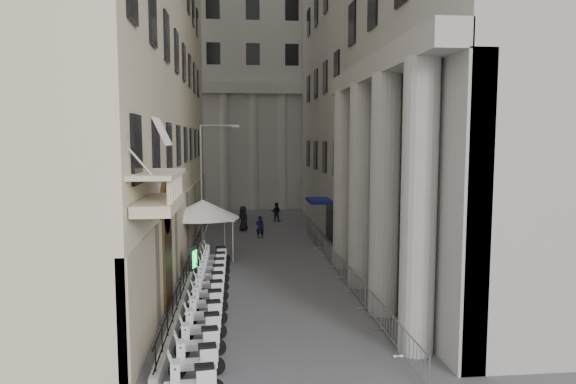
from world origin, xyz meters
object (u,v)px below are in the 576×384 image
(security_tent, at_px, (208,210))
(pedestrian_b, at_px, (276,212))
(pedestrian_a, at_px, (260,227))
(info_kiosk, at_px, (193,262))
(street_lamp, at_px, (206,174))

(security_tent, relative_size, pedestrian_b, 2.64)
(security_tent, relative_size, pedestrian_a, 2.68)
(info_kiosk, bearing_deg, pedestrian_b, 88.40)
(security_tent, distance_m, pedestrian_a, 7.57)
(info_kiosk, height_order, pedestrian_a, pedestrian_a)
(street_lamp, xyz_separation_m, pedestrian_b, (5.57, 10.29, -4.11))
(security_tent, xyz_separation_m, street_lamp, (-0.27, 3.78, 1.91))
(pedestrian_b, bearing_deg, security_tent, 84.70)
(security_tent, relative_size, info_kiosk, 2.74)
(security_tent, xyz_separation_m, pedestrian_b, (5.30, 14.07, -2.20))
(info_kiosk, bearing_deg, security_tent, 98.23)
(pedestrian_a, height_order, pedestrian_b, pedestrian_b)
(security_tent, height_order, pedestrian_b, security_tent)
(pedestrian_b, bearing_deg, info_kiosk, 87.46)
(street_lamp, height_order, pedestrian_a, street_lamp)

